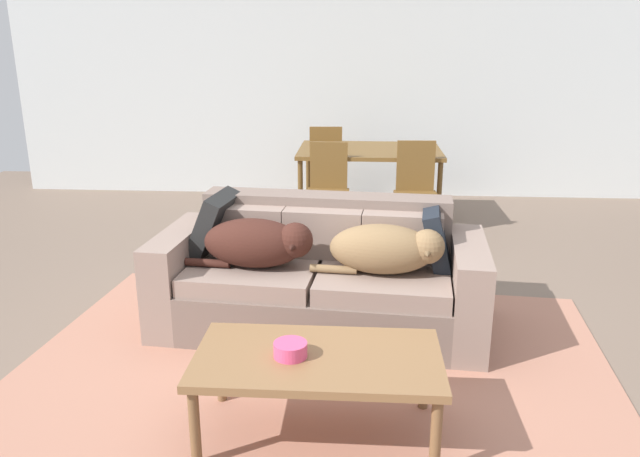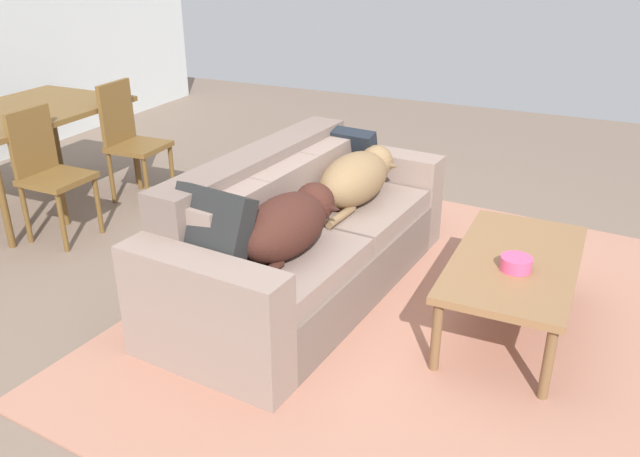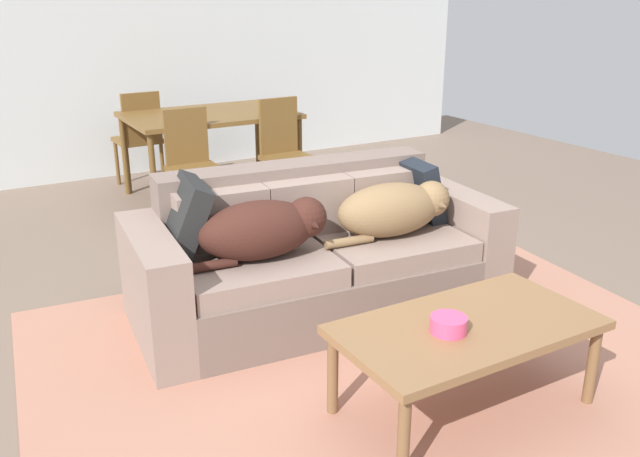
% 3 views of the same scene
% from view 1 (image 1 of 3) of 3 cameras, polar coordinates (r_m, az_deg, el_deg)
% --- Properties ---
extents(ground_plane, '(10.00, 10.00, 0.00)m').
position_cam_1_polar(ground_plane, '(4.04, 0.15, -10.29)').
color(ground_plane, '#786354').
extents(back_partition, '(8.00, 0.12, 2.70)m').
position_cam_1_polar(back_partition, '(7.60, 2.17, 13.26)').
color(back_partition, silver).
rests_on(back_partition, ground).
extents(area_rug, '(3.67, 2.95, 0.01)m').
position_cam_1_polar(area_rug, '(3.67, -0.72, -13.19)').
color(area_rug, '#AF755F').
rests_on(area_rug, ground).
extents(couch, '(2.19, 1.09, 0.84)m').
position_cam_1_polar(couch, '(4.13, 0.06, -4.67)').
color(couch, '#746157').
rests_on(couch, ground).
extents(dog_on_left_cushion, '(0.83, 0.41, 0.31)m').
position_cam_1_polar(dog_on_left_cushion, '(3.94, -5.61, -1.32)').
color(dog_on_left_cushion, '#3E1E17').
rests_on(dog_on_left_cushion, couch).
extents(dog_on_right_cushion, '(0.83, 0.40, 0.31)m').
position_cam_1_polar(dog_on_right_cushion, '(3.84, 6.23, -1.89)').
color(dog_on_right_cushion, olive).
rests_on(dog_on_right_cushion, couch).
extents(throw_pillow_by_left_arm, '(0.34, 0.47, 0.45)m').
position_cam_1_polar(throw_pillow_by_left_arm, '(4.24, -9.83, 0.35)').
color(throw_pillow_by_left_arm, black).
rests_on(throw_pillow_by_left_arm, couch).
extents(throw_pillow_by_right_arm, '(0.24, 0.40, 0.40)m').
position_cam_1_polar(throw_pillow_by_right_arm, '(4.04, 10.73, -0.93)').
color(throw_pillow_by_right_arm, black).
rests_on(throw_pillow_by_right_arm, couch).
extents(coffee_table, '(1.16, 0.62, 0.44)m').
position_cam_1_polar(coffee_table, '(2.98, -0.19, -12.39)').
color(coffee_table, olive).
rests_on(coffee_table, ground).
extents(bowl_on_coffee_table, '(0.16, 0.16, 0.07)m').
position_cam_1_polar(bowl_on_coffee_table, '(2.93, -2.75, -11.09)').
color(bowl_on_coffee_table, '#EA4C7F').
rests_on(bowl_on_coffee_table, coffee_table).
extents(dining_table, '(1.45, 1.00, 0.77)m').
position_cam_1_polar(dining_table, '(6.45, 4.59, 6.79)').
color(dining_table, brown).
rests_on(dining_table, ground).
extents(dining_chair_near_left, '(0.40, 0.40, 0.92)m').
position_cam_1_polar(dining_chair_near_left, '(5.90, 0.74, 3.92)').
color(dining_chair_near_left, brown).
rests_on(dining_chair_near_left, ground).
extents(dining_chair_near_right, '(0.41, 0.41, 0.94)m').
position_cam_1_polar(dining_chair_near_right, '(5.90, 8.85, 3.77)').
color(dining_chair_near_right, brown).
rests_on(dining_chair_near_right, ground).
extents(dining_chair_far_left, '(0.42, 0.42, 0.93)m').
position_cam_1_polar(dining_chair_far_left, '(7.07, 0.53, 6.18)').
color(dining_chair_far_left, brown).
rests_on(dining_chair_far_left, ground).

